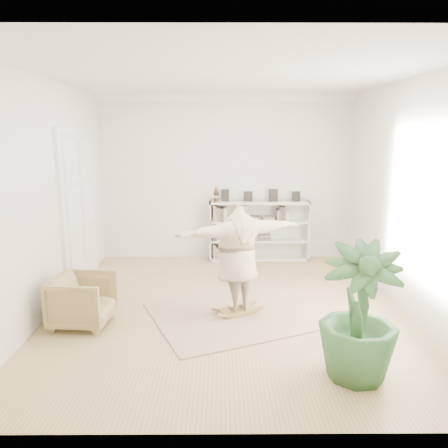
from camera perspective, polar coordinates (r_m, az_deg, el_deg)
name	(u,v)px	position (r m, az deg, el deg)	size (l,w,h in m)	color
floor	(227,308)	(7.16, 0.37, -10.96)	(6.00, 6.00, 0.00)	#9A7A4F
room_shell	(225,97)	(9.57, 0.17, 16.23)	(6.00, 6.00, 6.00)	silver
doors	(79,209)	(8.44, -18.42, 1.84)	(0.09, 1.78, 2.92)	white
bookshelf	(259,231)	(9.69, 4.57, -0.97)	(2.20, 0.35, 1.64)	silver
armchair	(83,300)	(6.78, -17.96, -9.46)	(0.80, 0.83, 0.75)	tan
rug	(237,314)	(6.93, 1.74, -11.66)	(2.50, 2.00, 0.02)	tan
rocker_board	(237,310)	(6.91, 1.74, -11.20)	(0.61, 0.50, 0.11)	olive
person	(238,256)	(6.62, 1.79, -4.14)	(2.02, 0.55, 1.64)	#C2AC91
houseplant	(359,313)	(5.22, 17.24, -11.00)	(0.89, 0.89, 1.59)	#2E582C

